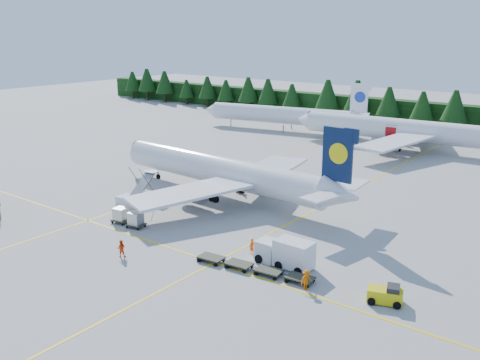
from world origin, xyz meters
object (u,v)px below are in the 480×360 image
Objects in this scene: airliner_navy at (215,170)px; airstairs at (134,198)px; baggage_tug at (386,295)px; service_truck at (285,252)px; airliner_red at (391,129)px.

airstairs is (-5.66, -10.03, -2.71)m from airliner_navy.
service_truck is at bearing 155.86° from baggage_tug.
airliner_navy is 0.96× the size of airliner_red.
airliner_red reaches higher than service_truck.
airliner_red is 12.94× the size of baggage_tug.
airliner_red reaches higher than baggage_tug.
service_truck is 10.95m from baggage_tug.
airliner_red is at bearing 93.38° from baggage_tug.
airliner_red is 59.89m from service_truck.
airstairs is at bearing 153.64° from baggage_tug.
airstairs is 1.01× the size of service_truck.
service_truck reaches higher than baggage_tug.
airstairs reaches higher than baggage_tug.
airstairs is at bearing -115.73° from airliner_navy.
airstairs is 26.42m from service_truck.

